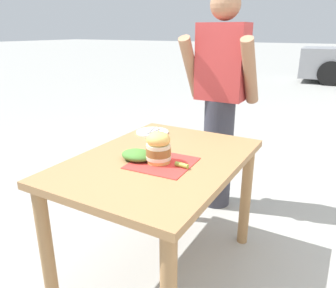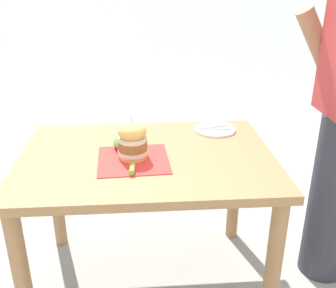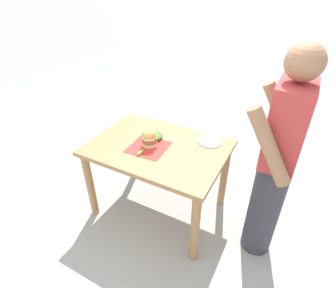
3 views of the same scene
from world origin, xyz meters
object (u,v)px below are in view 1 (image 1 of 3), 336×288
at_px(diner_across_table, 220,101).
at_px(side_salad, 137,155).
at_px(side_plate_with_forks, 152,132).
at_px(pickle_spear, 182,165).
at_px(patio_table, 159,177).
at_px(sandwich, 158,147).

bearing_deg(diner_across_table, side_salad, -93.92).
height_order(side_plate_with_forks, diner_across_table, diner_across_table).
xyz_separation_m(pickle_spear, diner_across_table, (-0.19, 1.01, 0.13)).
distance_m(side_salad, diner_across_table, 1.04).
distance_m(patio_table, pickle_spear, 0.23).
height_order(patio_table, sandwich, sandwich).
bearing_deg(side_salad, pickle_spear, 4.58).
height_order(pickle_spear, side_plate_with_forks, pickle_spear).
relative_size(side_plate_with_forks, side_salad, 1.22).
distance_m(pickle_spear, side_salad, 0.26).
relative_size(patio_table, pickle_spear, 16.13).
bearing_deg(pickle_spear, side_plate_with_forks, 136.04).
bearing_deg(diner_across_table, side_plate_with_forks, -114.49).
height_order(sandwich, pickle_spear, sandwich).
distance_m(pickle_spear, side_plate_with_forks, 0.63).
bearing_deg(side_salad, side_plate_with_forks, 112.75).
relative_size(sandwich, side_salad, 1.12).
xyz_separation_m(sandwich, side_plate_with_forks, (-0.31, 0.43, -0.08)).
xyz_separation_m(side_plate_with_forks, side_salad, (0.19, -0.46, 0.02)).
bearing_deg(side_plate_with_forks, patio_table, -53.22).
bearing_deg(pickle_spear, side_salad, -175.42).
height_order(sandwich, side_salad, sandwich).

